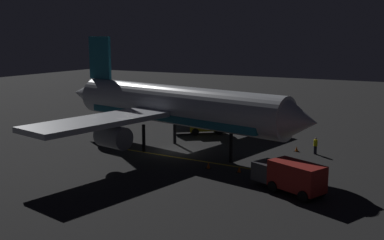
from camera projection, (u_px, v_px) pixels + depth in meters
ground_plane at (176, 152)px, 49.65m from camera, size 180.00×180.00×0.20m
apron_guide_stripe at (198, 161)px, 45.65m from camera, size 1.09×22.30×0.01m
airliner at (171, 106)px, 49.14m from camera, size 32.82×33.39×11.99m
baggage_truck at (291, 177)px, 36.19m from camera, size 4.25×6.35×2.50m
catering_truck at (201, 124)px, 58.02m from camera, size 5.45×6.06×2.46m
ground_crew_worker at (315, 146)px, 48.07m from camera, size 0.40×0.40×1.74m
traffic_cone_near_left at (297, 149)px, 49.27m from camera, size 0.50×0.50×0.55m
traffic_cone_near_right at (239, 170)px, 41.73m from camera, size 0.50×0.50×0.55m
traffic_cone_under_wing at (208, 166)px, 42.95m from camera, size 0.50×0.50×0.55m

